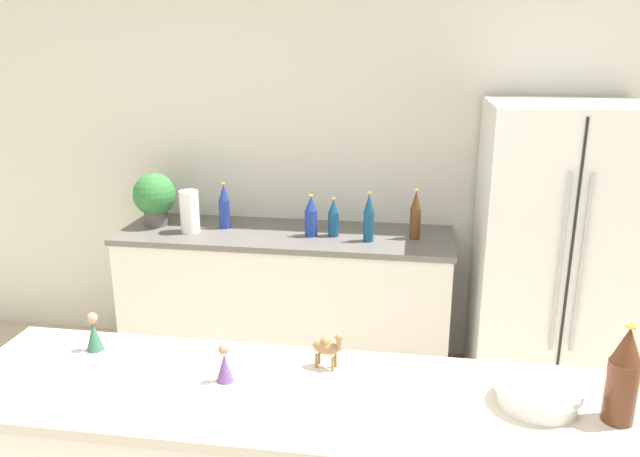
# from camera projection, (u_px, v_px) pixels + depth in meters

# --- Properties ---
(wall_back) EXTENTS (8.00, 0.06, 2.55)m
(wall_back) POSITION_uv_depth(u_px,v_px,m) (340.00, 160.00, 3.93)
(wall_back) COLOR silver
(wall_back) RESTS_ON ground_plane
(back_counter) EXTENTS (2.01, 0.63, 0.89)m
(back_counter) POSITION_uv_depth(u_px,v_px,m) (286.00, 300.00, 3.90)
(back_counter) COLOR silver
(back_counter) RESTS_ON ground_plane
(refrigerator) EXTENTS (0.83, 0.76, 1.69)m
(refrigerator) POSITION_uv_depth(u_px,v_px,m) (553.00, 256.00, 3.48)
(refrigerator) COLOR white
(refrigerator) RESTS_ON ground_plane
(potted_plant) EXTENTS (0.27, 0.27, 0.33)m
(potted_plant) POSITION_uv_depth(u_px,v_px,m) (155.00, 197.00, 3.87)
(potted_plant) COLOR #595451
(potted_plant) RESTS_ON back_counter
(paper_towel_roll) EXTENTS (0.11, 0.11, 0.25)m
(paper_towel_roll) POSITION_uv_depth(u_px,v_px,m) (190.00, 211.00, 3.74)
(paper_towel_roll) COLOR white
(paper_towel_roll) RESTS_ON back_counter
(back_bottle_0) EXTENTS (0.07, 0.07, 0.28)m
(back_bottle_0) POSITION_uv_depth(u_px,v_px,m) (224.00, 207.00, 3.82)
(back_bottle_0) COLOR navy
(back_bottle_0) RESTS_ON back_counter
(back_bottle_1) EXTENTS (0.06, 0.06, 0.29)m
(back_bottle_1) POSITION_uv_depth(u_px,v_px,m) (369.00, 218.00, 3.56)
(back_bottle_1) COLOR navy
(back_bottle_1) RESTS_ON back_counter
(back_bottle_2) EXTENTS (0.07, 0.07, 0.25)m
(back_bottle_2) POSITION_uv_depth(u_px,v_px,m) (311.00, 216.00, 3.67)
(back_bottle_2) COLOR navy
(back_bottle_2) RESTS_ON back_counter
(back_bottle_3) EXTENTS (0.06, 0.06, 0.23)m
(back_bottle_3) POSITION_uv_depth(u_px,v_px,m) (334.00, 218.00, 3.67)
(back_bottle_3) COLOR navy
(back_bottle_3) RESTS_ON back_counter
(back_bottle_4) EXTENTS (0.06, 0.06, 0.29)m
(back_bottle_4) POSITION_uv_depth(u_px,v_px,m) (415.00, 215.00, 3.61)
(back_bottle_4) COLOR brown
(back_bottle_4) RESTS_ON back_counter
(wine_bottle) EXTENTS (0.09, 0.09, 0.30)m
(wine_bottle) POSITION_uv_depth(u_px,v_px,m) (623.00, 376.00, 1.74)
(wine_bottle) COLOR #562D19
(wine_bottle) RESTS_ON bar_counter
(fruit_bowl) EXTENTS (0.25, 0.25, 0.06)m
(fruit_bowl) POSITION_uv_depth(u_px,v_px,m) (538.00, 395.00, 1.85)
(fruit_bowl) COLOR white
(fruit_bowl) RESTS_ON bar_counter
(camel_figurine) EXTENTS (0.11, 0.07, 0.13)m
(camel_figurine) POSITION_uv_depth(u_px,v_px,m) (327.00, 347.00, 2.04)
(camel_figurine) COLOR olive
(camel_figurine) RESTS_ON bar_counter
(wise_man_figurine_blue) EXTENTS (0.06, 0.06, 0.14)m
(wise_man_figurine_blue) POSITION_uv_depth(u_px,v_px,m) (94.00, 334.00, 2.16)
(wise_man_figurine_blue) COLOR #33664C
(wise_man_figurine_blue) RESTS_ON bar_counter
(wise_man_figurine_crimson) EXTENTS (0.06, 0.06, 0.13)m
(wise_man_figurine_crimson) POSITION_uv_depth(u_px,v_px,m) (225.00, 365.00, 1.97)
(wise_man_figurine_crimson) COLOR #6B4784
(wise_man_figurine_crimson) RESTS_ON bar_counter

